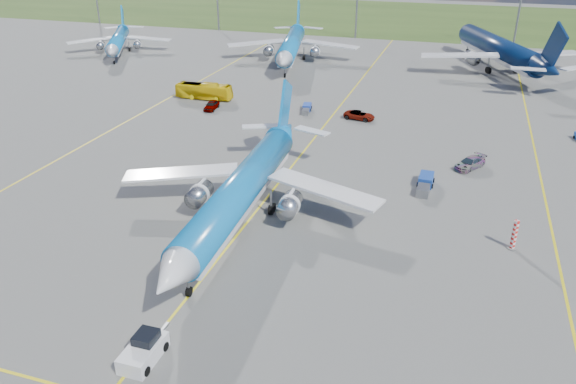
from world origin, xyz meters
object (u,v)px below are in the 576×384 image
(baggage_tug_c, at_px, (307,109))
(main_airliner, at_px, (242,222))
(bg_jet_nnw, at_px, (291,62))
(pushback_tug, at_px, (144,350))
(apron_bus, at_px, (204,91))
(service_car_a, at_px, (212,105))
(service_car_b, at_px, (359,115))
(baggage_tug_w, at_px, (425,183))
(warning_post, at_px, (514,235))
(bg_jet_nw, at_px, (120,53))
(bg_jet_n, at_px, (495,69))
(service_car_c, at_px, (470,163))

(baggage_tug_c, bearing_deg, main_airliner, -94.16)
(bg_jet_nnw, relative_size, pushback_tug, 7.55)
(apron_bus, relative_size, service_car_a, 2.37)
(pushback_tug, distance_m, baggage_tug_c, 59.60)
(bg_jet_nnw, xyz_separation_m, pushback_tug, (18.19, -93.15, 0.76))
(bg_jet_nnw, relative_size, service_car_a, 9.77)
(service_car_a, xyz_separation_m, baggage_tug_c, (15.33, 3.80, -0.26))
(apron_bus, xyz_separation_m, service_car_b, (28.26, -2.94, -0.73))
(bg_jet_nnw, distance_m, baggage_tug_w, 67.51)
(baggage_tug_c, bearing_deg, warning_post, -59.35)
(warning_post, relative_size, main_airliner, 0.08)
(apron_bus, bearing_deg, pushback_tug, -160.32)
(service_car_b, bearing_deg, bg_jet_nnw, 41.44)
(baggage_tug_c, bearing_deg, bg_jet_nw, 141.15)
(bg_jet_nw, relative_size, baggage_tug_w, 6.13)
(service_car_a, xyz_separation_m, service_car_b, (24.42, 2.35, -0.05))
(service_car_b, relative_size, baggage_tug_w, 0.88)
(bg_jet_nw, bearing_deg, service_car_b, -53.38)
(main_airliner, bearing_deg, bg_jet_n, 68.97)
(bg_jet_nw, xyz_separation_m, baggage_tug_c, (54.81, -30.05, 0.47))
(service_car_a, bearing_deg, baggage_tug_w, -34.83)
(bg_jet_nw, bearing_deg, baggage_tug_w, -62.61)
(apron_bus, relative_size, service_car_c, 2.07)
(baggage_tug_c, bearing_deg, service_car_a, -176.19)
(baggage_tug_w, xyz_separation_m, baggage_tug_c, (-21.36, 24.24, -0.11))
(bg_jet_nnw, bearing_deg, bg_jet_nw, 173.20)
(apron_bus, relative_size, baggage_tug_w, 1.82)
(warning_post, distance_m, bg_jet_nw, 107.66)
(warning_post, xyz_separation_m, bg_jet_nnw, (-43.77, 69.24, -1.50))
(bg_jet_nnw, height_order, service_car_b, bg_jet_nnw)
(apron_bus, distance_m, service_car_b, 28.42)
(pushback_tug, bearing_deg, warning_post, 42.95)
(bg_jet_nnw, relative_size, main_airliner, 1.04)
(baggage_tug_c, bearing_deg, pushback_tug, -95.29)
(main_airliner, xyz_separation_m, apron_bus, (-23.17, 39.89, 1.41))
(bg_jet_nw, bearing_deg, apron_bus, -65.85)
(bg_jet_n, relative_size, service_car_a, 11.35)
(main_airliner, distance_m, service_car_a, 39.65)
(main_airliner, height_order, apron_bus, main_airliner)
(baggage_tug_w, bearing_deg, service_car_c, 58.84)
(bg_jet_nw, distance_m, service_car_c, 93.46)
(bg_jet_nnw, xyz_separation_m, apron_bus, (-5.99, -32.28, 1.41))
(pushback_tug, distance_m, service_car_a, 59.19)
(bg_jet_n, distance_m, service_car_a, 63.37)
(bg_jet_nnw, distance_m, pushback_tug, 94.91)
(baggage_tug_w, bearing_deg, apron_bus, 148.64)
(bg_jet_nw, distance_m, service_car_b, 71.25)
(pushback_tug, bearing_deg, bg_jet_nw, 123.67)
(main_airliner, height_order, baggage_tug_c, main_airliner)
(main_airliner, relative_size, baggage_tug_w, 7.19)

